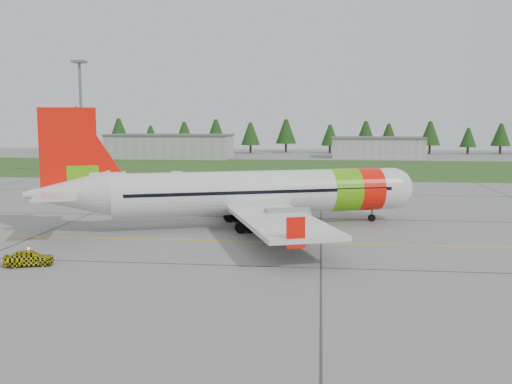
# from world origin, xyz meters

# --- Properties ---
(ground) EXTENTS (320.00, 320.00, 0.00)m
(ground) POSITION_xyz_m (0.00, 0.00, 0.00)
(ground) COLOR gray
(ground) RESTS_ON ground
(aircraft) EXTENTS (35.82, 34.01, 11.27)m
(aircraft) POSITION_xyz_m (3.23, 14.85, 3.25)
(aircraft) COLOR silver
(aircraft) RESTS_ON ground
(follow_me_car) EXTENTS (1.51, 1.64, 3.35)m
(follow_me_car) POSITION_xyz_m (-10.40, -1.66, 1.67)
(follow_me_car) COLOR yellow
(follow_me_car) RESTS_ON ground
(service_van) EXTENTS (1.70, 1.61, 4.85)m
(service_van) POSITION_xyz_m (-14.28, 54.34, 2.42)
(service_van) COLOR silver
(service_van) RESTS_ON ground
(grass_strip) EXTENTS (320.00, 50.00, 0.03)m
(grass_strip) POSITION_xyz_m (0.00, 82.00, 0.01)
(grass_strip) COLOR #30561E
(grass_strip) RESTS_ON ground
(taxi_guideline) EXTENTS (120.00, 0.25, 0.02)m
(taxi_guideline) POSITION_xyz_m (0.00, 8.00, 0.01)
(taxi_guideline) COLOR gold
(taxi_guideline) RESTS_ON ground
(hangar_west) EXTENTS (32.00, 14.00, 6.00)m
(hangar_west) POSITION_xyz_m (-30.00, 110.00, 3.00)
(hangar_west) COLOR #A8A8A3
(hangar_west) RESTS_ON ground
(hangar_east) EXTENTS (24.00, 12.00, 5.20)m
(hangar_east) POSITION_xyz_m (25.00, 118.00, 2.60)
(hangar_east) COLOR #A8A8A3
(hangar_east) RESTS_ON ground
(floodlight_mast) EXTENTS (0.50, 0.50, 20.00)m
(floodlight_mast) POSITION_xyz_m (-32.00, 58.00, 10.00)
(floodlight_mast) COLOR slate
(floodlight_mast) RESTS_ON ground
(treeline) EXTENTS (160.00, 8.00, 10.00)m
(treeline) POSITION_xyz_m (0.00, 138.00, 5.00)
(treeline) COLOR #1C3F14
(treeline) RESTS_ON ground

